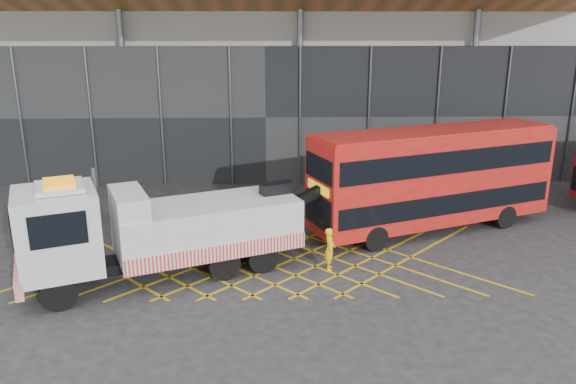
{
  "coord_description": "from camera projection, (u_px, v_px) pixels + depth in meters",
  "views": [
    {
      "loc": [
        2.29,
        -21.14,
        9.17
      ],
      "look_at": [
        3.0,
        1.5,
        2.4
      ],
      "focal_mm": 35.0,
      "sensor_mm": 36.0,
      "label": 1
    }
  ],
  "objects": [
    {
      "name": "ground_plane",
      "position": [
        216.0,
        260.0,
        22.8
      ],
      "size": [
        120.0,
        120.0,
        0.0
      ],
      "primitive_type": "plane",
      "color": "#242426"
    },
    {
      "name": "road_markings",
      "position": [
        255.0,
        259.0,
        22.85
      ],
      "size": [
        19.96,
        7.16,
        0.01
      ],
      "color": "gold",
      "rests_on": "ground_plane"
    },
    {
      "name": "construction_building",
      "position": [
        264.0,
        28.0,
        37.9
      ],
      "size": [
        55.0,
        23.97,
        18.0
      ],
      "color": "gray",
      "rests_on": "ground_plane"
    },
    {
      "name": "recovery_truck",
      "position": [
        155.0,
        229.0,
        20.67
      ],
      "size": [
        11.74,
        6.51,
        4.2
      ],
      "rotation": [
        0.0,
        0.0,
        0.39
      ],
      "color": "black",
      "rests_on": "ground_plane"
    },
    {
      "name": "bus_towed",
      "position": [
        433.0,
        175.0,
        25.42
      ],
      "size": [
        11.76,
        6.72,
        4.73
      ],
      "rotation": [
        0.0,
        0.0,
        0.37
      ],
      "color": "#AD140F",
      "rests_on": "ground_plane"
    },
    {
      "name": "worker",
      "position": [
        330.0,
        249.0,
        21.7
      ],
      "size": [
        0.47,
        0.66,
        1.69
      ],
      "primitive_type": "imported",
      "rotation": [
        0.0,
        0.0,
        1.47
      ],
      "color": "yellow",
      "rests_on": "ground_plane"
    }
  ]
}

